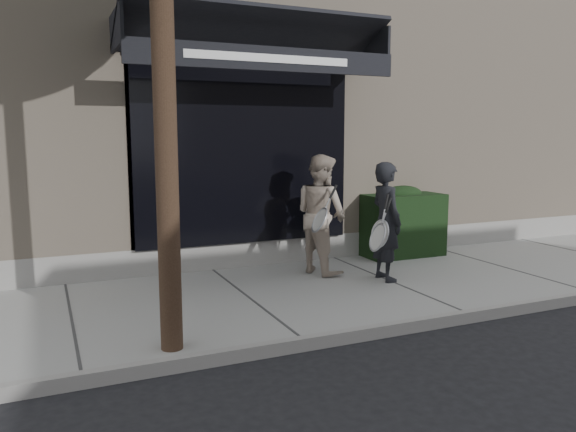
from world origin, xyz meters
name	(u,v)px	position (x,y,z in m)	size (l,w,h in m)	color
ground	(387,288)	(0.00, 0.00, 0.00)	(80.00, 80.00, 0.00)	black
sidewalk	(387,284)	(0.00, 0.00, 0.06)	(20.00, 3.00, 0.12)	#A1A09B
curb	(466,317)	(0.00, -1.55, 0.07)	(20.00, 0.10, 0.14)	gray
building_facade	(256,103)	(-0.01, 4.96, 2.74)	(14.30, 8.04, 5.64)	#C6B197
hedge	(402,222)	(1.10, 1.25, 0.66)	(1.30, 0.70, 1.14)	black
pedestrian_front	(386,222)	(-0.03, 0.01, 0.91)	(0.71, 0.88, 1.59)	black
pedestrian_back	(321,214)	(-0.63, 0.74, 0.96)	(0.82, 1.01, 1.68)	#B7A492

